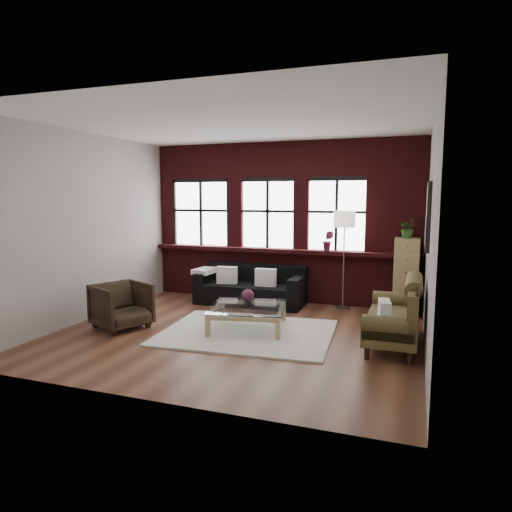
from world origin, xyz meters
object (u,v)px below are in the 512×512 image
(drawer_chest, at_px, (406,277))
(dark_sofa, at_px, (250,285))
(coffee_table, at_px, (248,318))
(vase, at_px, (248,302))
(armchair, at_px, (122,306))
(floor_lamp, at_px, (344,257))
(vintage_settee, at_px, (392,312))

(drawer_chest, bearing_deg, dark_sofa, -176.69)
(coffee_table, bearing_deg, dark_sofa, 109.03)
(vase, bearing_deg, dark_sofa, 109.03)
(dark_sofa, bearing_deg, armchair, -121.88)
(coffee_table, bearing_deg, armchair, -163.40)
(floor_lamp, bearing_deg, vintage_settee, -61.75)
(dark_sofa, height_order, drawer_chest, drawer_chest)
(armchair, relative_size, coffee_table, 0.69)
(coffee_table, distance_m, floor_lamp, 2.39)
(vintage_settee, height_order, floor_lamp, floor_lamp)
(dark_sofa, xyz_separation_m, armchair, (-1.39, -2.24, -0.02))
(armchair, height_order, floor_lamp, floor_lamp)
(dark_sofa, xyz_separation_m, vase, (0.57, -1.66, 0.07))
(armchair, height_order, vase, armchair)
(armchair, xyz_separation_m, vase, (1.97, 0.59, 0.08))
(dark_sofa, relative_size, armchair, 2.63)
(vintage_settee, xyz_separation_m, coffee_table, (-2.21, -0.03, -0.29))
(vintage_settee, bearing_deg, drawer_chest, 85.85)
(vintage_settee, xyz_separation_m, armchair, (-4.18, -0.62, -0.11))
(dark_sofa, height_order, vase, dark_sofa)
(armchair, relative_size, vase, 5.90)
(vintage_settee, relative_size, coffee_table, 1.51)
(vintage_settee, bearing_deg, vase, -179.21)
(dark_sofa, height_order, floor_lamp, floor_lamp)
(drawer_chest, xyz_separation_m, floor_lamp, (-1.13, 0.06, 0.31))
(coffee_table, bearing_deg, vintage_settee, 0.79)
(vintage_settee, distance_m, coffee_table, 2.23)
(dark_sofa, relative_size, vase, 15.52)
(dark_sofa, distance_m, floor_lamp, 1.91)
(coffee_table, bearing_deg, drawer_chest, 37.92)
(vintage_settee, xyz_separation_m, floor_lamp, (-1.00, 1.85, 0.53))
(vase, relative_size, floor_lamp, 0.07)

